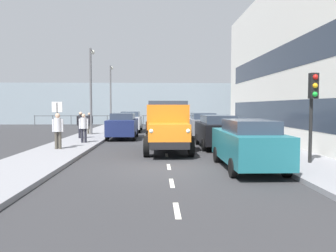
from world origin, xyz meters
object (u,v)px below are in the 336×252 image
(car_teal_kerbside_near, at_px, (248,143))
(pedestrian_with_bag, at_px, (58,128))
(traffic_light_near, at_px, (313,98))
(car_black_kerbside_1, at_px, (217,131))
(truck_vintage_orange, at_px, (168,128))
(pedestrian_couple_a, at_px, (89,122))
(lamp_post_promenade, at_px, (91,83))
(street_sign, at_px, (57,117))
(lamp_post_far, at_px, (111,90))
(pedestrian_in_dark_coat, at_px, (81,123))
(pedestrian_near_railing, at_px, (84,126))
(car_grey_kerbside_2, at_px, (203,125))
(car_silver_oppositeside_1, at_px, (131,121))
(car_navy_oppositeside_0, at_px, (123,125))

(car_teal_kerbside_near, height_order, pedestrian_with_bag, pedestrian_with_bag)
(pedestrian_with_bag, height_order, traffic_light_near, traffic_light_near)
(car_black_kerbside_1, bearing_deg, truck_vintage_orange, 33.94)
(truck_vintage_orange, bearing_deg, car_teal_kerbside_near, 122.18)
(pedestrian_couple_a, distance_m, lamp_post_promenade, 2.80)
(street_sign, bearing_deg, car_teal_kerbside_near, 148.99)
(truck_vintage_orange, height_order, lamp_post_promenade, lamp_post_promenade)
(pedestrian_with_bag, relative_size, traffic_light_near, 0.53)
(truck_vintage_orange, relative_size, lamp_post_far, 0.92)
(pedestrian_couple_a, bearing_deg, pedestrian_in_dark_coat, 92.05)
(car_black_kerbside_1, distance_m, traffic_light_near, 6.39)
(pedestrian_near_railing, distance_m, street_sign, 2.68)
(truck_vintage_orange, distance_m, car_teal_kerbside_near, 4.98)
(pedestrian_in_dark_coat, bearing_deg, lamp_post_promenade, -91.31)
(car_black_kerbside_1, relative_size, pedestrian_couple_a, 2.84)
(car_teal_kerbside_near, distance_m, traffic_light_near, 2.85)
(street_sign, bearing_deg, pedestrian_near_railing, -105.53)
(pedestrian_with_bag, height_order, pedestrian_in_dark_coat, pedestrian_with_bag)
(car_grey_kerbside_2, xyz_separation_m, pedestrian_near_railing, (7.26, 4.33, 0.20))
(lamp_post_far, bearing_deg, pedestrian_with_bag, 89.98)
(pedestrian_in_dark_coat, bearing_deg, street_sign, 90.56)
(lamp_post_promenade, height_order, street_sign, lamp_post_promenade)
(car_grey_kerbside_2, bearing_deg, lamp_post_far, -54.41)
(pedestrian_near_railing, height_order, pedestrian_in_dark_coat, pedestrian_in_dark_coat)
(pedestrian_couple_a, bearing_deg, car_black_kerbside_1, 138.96)
(car_silver_oppositeside_1, xyz_separation_m, pedestrian_near_railing, (1.80, 10.03, 0.20))
(car_black_kerbside_1, bearing_deg, pedestrian_near_railing, -10.24)
(pedestrian_in_dark_coat, bearing_deg, traffic_light_near, 137.17)
(car_black_kerbside_1, xyz_separation_m, car_grey_kerbside_2, (0.00, -5.64, -0.00))
(truck_vintage_orange, bearing_deg, pedestrian_couple_a, -58.27)
(car_silver_oppositeside_1, xyz_separation_m, pedestrian_in_dark_coat, (2.55, 7.45, 0.24))
(lamp_post_far, relative_size, street_sign, 2.72)
(car_silver_oppositeside_1, xyz_separation_m, pedestrian_with_bag, (2.41, 12.79, 0.25))
(car_black_kerbside_1, height_order, street_sign, street_sign)
(car_teal_kerbside_near, relative_size, lamp_post_promenade, 0.72)
(street_sign, bearing_deg, lamp_post_promenade, -90.15)
(car_grey_kerbside_2, distance_m, lamp_post_promenade, 8.58)
(truck_vintage_orange, xyz_separation_m, car_silver_oppositeside_1, (2.81, -13.13, -0.28))
(pedestrian_in_dark_coat, xyz_separation_m, pedestrian_couple_a, (0.11, -3.18, -0.08))
(car_silver_oppositeside_1, distance_m, pedestrian_in_dark_coat, 7.88)
(car_black_kerbside_1, relative_size, pedestrian_near_railing, 2.75)
(car_grey_kerbside_2, distance_m, traffic_light_near, 11.71)
(car_navy_oppositeside_0, xyz_separation_m, pedestrian_couple_a, (2.66, -2.09, 0.17))
(car_black_kerbside_1, xyz_separation_m, pedestrian_near_railing, (7.26, -1.31, 0.20))
(car_grey_kerbside_2, bearing_deg, street_sign, 40.69)
(car_black_kerbside_1, distance_m, pedestrian_in_dark_coat, 8.91)
(traffic_light_near, relative_size, lamp_post_promenade, 0.52)
(lamp_post_promenade, bearing_deg, pedestrian_near_railing, 96.77)
(pedestrian_with_bag, bearing_deg, traffic_light_near, 157.30)
(car_teal_kerbside_near, relative_size, traffic_light_near, 1.40)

